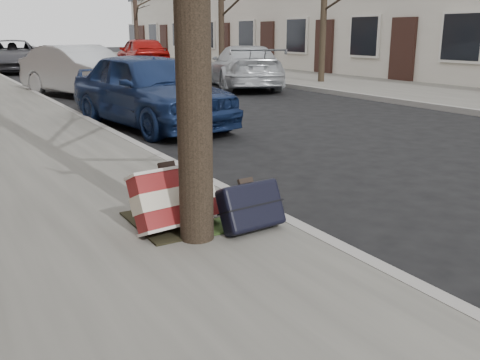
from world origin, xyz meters
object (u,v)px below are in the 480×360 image
suitcase_navy (251,206)px  car_near_front (150,89)px  car_near_mid (81,71)px  suitcase_red (174,198)px

suitcase_navy → car_near_front: 5.79m
suitcase_navy → car_near_mid: car_near_mid is taller
suitcase_red → car_near_mid: size_ratio=0.16×
suitcase_red → car_near_front: (1.84, 5.28, 0.29)m
car_near_front → car_near_mid: size_ratio=0.97×
suitcase_navy → car_near_mid: (1.49, 10.89, 0.34)m
suitcase_red → car_near_mid: bearing=71.8°
suitcase_red → car_near_mid: 10.74m
car_near_front → suitcase_navy: bearing=-111.3°
suitcase_red → suitcase_navy: 0.61m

